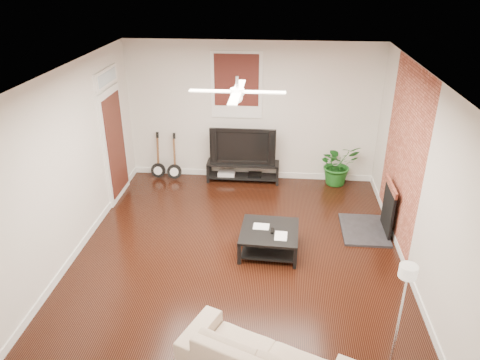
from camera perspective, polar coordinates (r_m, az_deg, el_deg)
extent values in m
cube|color=black|center=(7.08, -0.30, -9.84)|extent=(5.00, 6.00, 0.01)
cube|color=white|center=(5.92, -0.36, 12.87)|extent=(5.00, 6.00, 0.01)
cube|color=silver|center=(9.17, 1.48, 8.42)|extent=(5.00, 0.01, 2.80)
cube|color=silver|center=(3.89, -4.78, -18.50)|extent=(5.00, 0.01, 2.80)
cube|color=silver|center=(7.04, -21.02, 1.23)|extent=(0.01, 6.00, 2.80)
cube|color=silver|center=(6.64, 21.70, -0.38)|extent=(0.01, 6.00, 2.80)
cube|color=#994431|center=(7.52, 19.71, 2.95)|extent=(0.02, 2.20, 2.80)
cube|color=black|center=(7.84, 16.68, -3.30)|extent=(0.80, 1.10, 0.92)
cube|color=#3F1211|center=(9.02, -0.43, 11.76)|extent=(1.00, 0.06, 1.30)
cube|color=white|center=(8.70, -15.51, 5.48)|extent=(0.08, 1.00, 2.50)
cube|color=black|center=(9.40, 0.38, 1.07)|extent=(1.47, 0.39, 0.41)
imported|color=black|center=(9.19, 0.40, 4.44)|extent=(1.31, 0.17, 0.76)
cube|color=black|center=(7.18, 3.66, -7.53)|extent=(0.92, 0.92, 0.37)
imported|color=tan|center=(5.24, 2.99, -21.41)|extent=(1.98, 1.37, 0.54)
imported|color=#1A5D1B|center=(9.39, 12.15, 1.99)|extent=(0.96, 0.90, 0.87)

